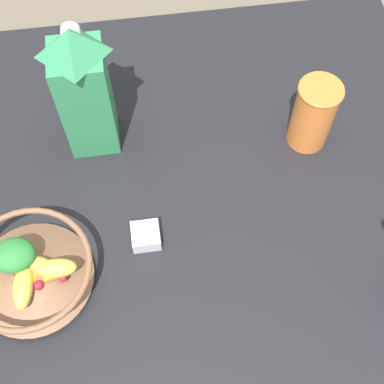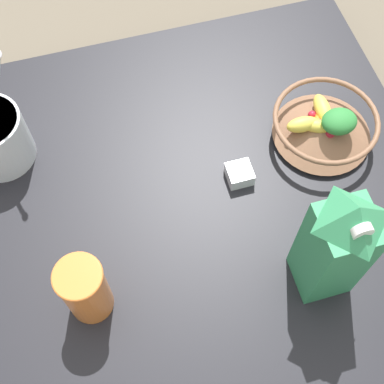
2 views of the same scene
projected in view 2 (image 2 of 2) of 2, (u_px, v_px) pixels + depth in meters
name	position (u px, v px, depth m)	size (l,w,h in m)	color
ground_plane	(195.00, 226.00, 0.99)	(6.00, 6.00, 0.00)	#665B4C
countertop	(195.00, 222.00, 0.98)	(0.91, 0.91, 0.04)	black
fruit_bowl	(324.00, 125.00, 1.00)	(0.20, 0.20, 0.09)	brown
milk_carton	(336.00, 246.00, 0.79)	(0.08, 0.08, 0.26)	#338C59
drinking_cup	(85.00, 290.00, 0.82)	(0.08, 0.08, 0.14)	orange
spice_jar	(239.00, 174.00, 0.98)	(0.05, 0.05, 0.03)	silver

